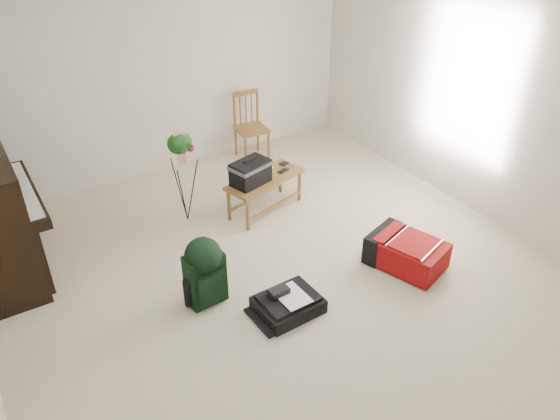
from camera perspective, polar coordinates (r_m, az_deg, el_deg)
floor at (r=5.21m, az=0.51°, el=-7.35°), size 5.00×5.50×0.01m
ceiling at (r=4.09m, az=0.69°, el=20.68°), size 5.00×5.50×0.01m
wall_back at (r=6.82m, az=-12.34°, el=13.89°), size 5.00×0.04×2.50m
wall_right at (r=6.12m, az=21.06°, el=10.36°), size 0.04×5.50×2.50m
bench at (r=5.94m, az=-2.79°, el=3.88°), size 0.99×0.60×0.71m
dining_chair at (r=7.22m, az=-3.12°, el=8.65°), size 0.42×0.42×0.88m
red_suitcase at (r=5.46m, az=12.72°, el=-4.07°), size 0.67×0.83×0.30m
black_duffel at (r=4.84m, az=0.84°, el=-9.72°), size 0.56×0.45×0.23m
green_backpack at (r=4.81m, az=-7.88°, el=-6.06°), size 0.35×0.32×0.67m
flower_stand at (r=5.88m, az=-10.07°, el=3.35°), size 0.39×0.39×1.08m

